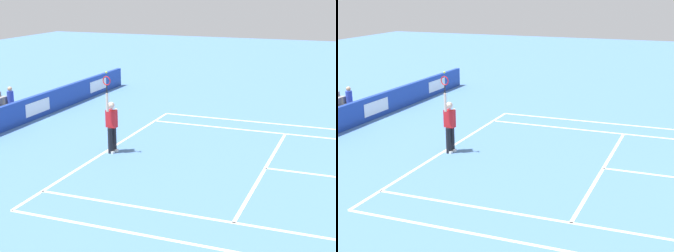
{
  "view_description": "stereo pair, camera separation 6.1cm",
  "coord_description": "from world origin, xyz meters",
  "views": [
    {
      "loc": [
        15.24,
        -3.81,
        5.58
      ],
      "look_at": [
        0.15,
        -9.64,
        1.1
      ],
      "focal_mm": 54.53,
      "sensor_mm": 36.0,
      "label": 1
    },
    {
      "loc": [
        15.22,
        -3.76,
        5.58
      ],
      "look_at": [
        0.15,
        -9.64,
        1.1
      ],
      "focal_mm": 54.53,
      "sensor_mm": 36.0,
      "label": 2
    }
  ],
  "objects": [
    {
      "name": "line_doubles_sideline_right",
      "position": [
        -5.49,
        -5.95,
        0.0
      ],
      "size": [
        0.1,
        11.89,
        0.01
      ],
      "primitive_type": "cube",
      "color": "white",
      "rests_on": "ground"
    },
    {
      "name": "line_service",
      "position": [
        0.0,
        -6.4,
        0.0
      ],
      "size": [
        8.23,
        0.1,
        0.01
      ],
      "primitive_type": "cube",
      "color": "white",
      "rests_on": "ground"
    },
    {
      "name": "tennis_player",
      "position": [
        0.31,
        -11.64,
        0.99
      ],
      "size": [
        0.52,
        0.39,
        2.85
      ],
      "color": "black",
      "rests_on": "ground"
    },
    {
      "name": "line_singles_sideline_left",
      "position": [
        4.12,
        -5.95,
        0.0
      ],
      "size": [
        0.1,
        11.89,
        0.01
      ],
      "primitive_type": "cube",
      "color": "white",
      "rests_on": "ground"
    },
    {
      "name": "line_singles_sideline_right",
      "position": [
        -4.12,
        -5.95,
        0.0
      ],
      "size": [
        0.1,
        11.89,
        0.01
      ],
      "primitive_type": "cube",
      "color": "white",
      "rests_on": "ground"
    },
    {
      "name": "line_baseline",
      "position": [
        0.0,
        -11.89,
        0.0
      ],
      "size": [
        10.97,
        0.1,
        0.01
      ],
      "primitive_type": "cube",
      "color": "white",
      "rests_on": "ground"
    },
    {
      "name": "line_centre_mark",
      "position": [
        0.0,
        -11.79,
        0.0
      ],
      "size": [
        0.1,
        0.2,
        0.01
      ],
      "primitive_type": "cube",
      "color": "white",
      "rests_on": "ground"
    }
  ]
}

